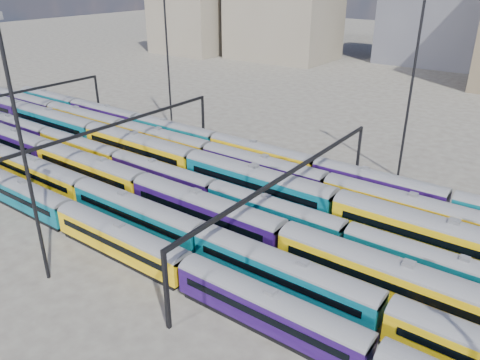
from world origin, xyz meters
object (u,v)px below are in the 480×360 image
Objects in this scene: rake_2 at (205,208)px; mast_2 at (23,149)px; rake_1 at (136,211)px; rake_0 at (120,237)px.

mast_2 is at bearing -110.97° from rake_2.
rake_1 is at bearing 89.18° from mast_2.
rake_0 is at bearing 66.08° from mast_2.
rake_0 is 13.85m from mast_2.
rake_0 is at bearing -59.60° from rake_1.
rake_0 is 0.87× the size of rake_2.
mast_2 is at bearing -90.82° from rake_1.
rake_1 is 8.08m from rake_2.
rake_2 is at bearing 71.17° from rake_0.
rake_2 is 21.36m from mast_2.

